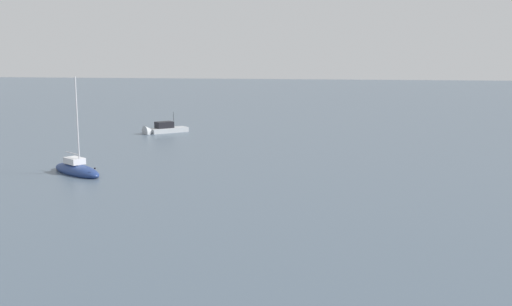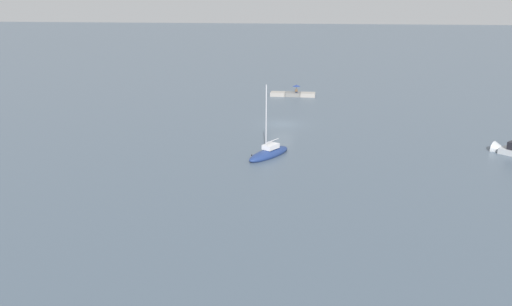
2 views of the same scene
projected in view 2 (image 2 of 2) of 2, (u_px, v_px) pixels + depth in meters
ground_plane at (283, 124)px, 64.11m from camera, size 500.00×500.00×0.00m
seawall_pier at (293, 94)px, 82.13m from camera, size 7.09×1.93×0.60m
person_seated_brown_left at (296, 91)px, 81.72m from camera, size 0.46×0.65×0.73m
umbrella_open_navy at (296, 86)px, 81.55m from camera, size 1.23×1.23×1.27m
sailboat_navy_mid at (269, 153)px, 51.18m from camera, size 4.48×5.93×7.50m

